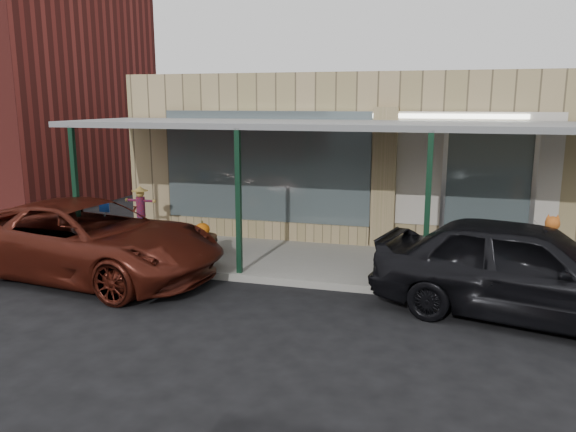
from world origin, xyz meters
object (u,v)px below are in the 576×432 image
(barrel_scarecrow, at_px, (142,223))
(parked_sedan, at_px, (525,270))
(barrel_pumpkin, at_px, (203,242))
(handicap_sign, at_px, (105,221))
(car_maroon, at_px, (88,240))

(barrel_scarecrow, height_order, parked_sedan, parked_sedan)
(barrel_scarecrow, xyz_separation_m, barrel_pumpkin, (1.90, -0.65, -0.19))
(handicap_sign, bearing_deg, barrel_scarecrow, 98.36)
(barrel_scarecrow, distance_m, barrel_pumpkin, 2.02)
(barrel_pumpkin, distance_m, car_maroon, 2.49)
(barrel_scarecrow, distance_m, parked_sedan, 8.75)
(barrel_pumpkin, relative_size, handicap_sign, 0.64)
(barrel_scarecrow, bearing_deg, handicap_sign, -88.74)
(handicap_sign, bearing_deg, barrel_pumpkin, 32.47)
(barrel_scarecrow, height_order, handicap_sign, barrel_scarecrow)
(barrel_scarecrow, bearing_deg, barrel_pumpkin, -17.49)
(barrel_scarecrow, xyz_separation_m, handicap_sign, (-0.00, -1.50, 0.37))
(barrel_scarecrow, height_order, car_maroon, car_maroon)
(handicap_sign, relative_size, parked_sedan, 0.25)
(barrel_pumpkin, bearing_deg, barrel_scarecrow, 161.25)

